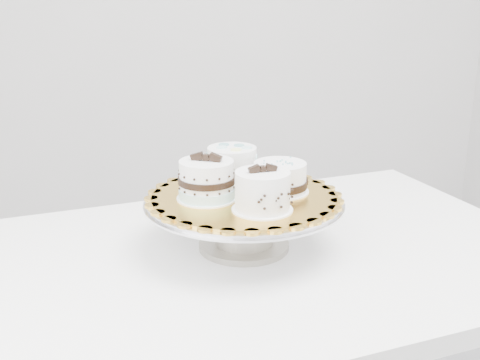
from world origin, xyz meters
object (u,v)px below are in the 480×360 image
object	(u,v)px
table	(265,292)
cake_board	(244,197)
cake_stand	(244,214)
cake_swirl	(262,192)
cake_dots	(232,164)
cake_banded	(207,181)
cake_ribbon	(280,178)

from	to	relation	value
table	cake_board	bearing A→B (deg)	139.24
cake_stand	cake_swirl	bearing A→B (deg)	-84.86
cake_stand	cake_dots	distance (m)	0.11
cake_banded	cake_dots	distance (m)	0.11
cake_banded	cake_stand	bearing A→B (deg)	31.31
table	cake_swirl	world-z (taller)	cake_swirl
cake_stand	cake_dots	world-z (taller)	cake_dots
cake_dots	cake_ribbon	bearing A→B (deg)	-55.66
table	cake_dots	xyz separation A→B (m)	(-0.03, 0.11, 0.24)
cake_board	cake_ribbon	world-z (taller)	cake_ribbon
cake_ribbon	cake_swirl	bearing A→B (deg)	-116.49
table	cake_stand	distance (m)	0.17
cake_stand	cake_ribbon	bearing A→B (deg)	0.40
cake_board	cake_dots	size ratio (longest dim) A/B	2.91
cake_board	cake_banded	bearing A→B (deg)	178.69
cake_banded	cake_dots	size ratio (longest dim) A/B	1.16
cake_swirl	cake_banded	distance (m)	0.12
cake_swirl	cake_ribbon	world-z (taller)	cake_swirl
table	cake_banded	xyz separation A→B (m)	(-0.11, 0.03, 0.23)
cake_ribbon	cake_dots	bearing A→B (deg)	140.53
table	cake_ribbon	xyz separation A→B (m)	(0.04, 0.03, 0.23)
cake_swirl	cake_dots	xyz separation A→B (m)	(-0.01, 0.17, 0.00)
cake_stand	cake_ribbon	distance (m)	0.10
cake_swirl	cake_dots	bearing A→B (deg)	90.89
table	cake_board	distance (m)	0.20
cake_dots	cake_stand	bearing A→B (deg)	-96.32
cake_banded	table	bearing A→B (deg)	18.13
cake_dots	table	bearing A→B (deg)	-78.21
cake_stand	cake_board	distance (m)	0.04
cake_board	cake_swirl	world-z (taller)	cake_swirl
cake_board	table	bearing A→B (deg)	-35.88
cake_banded	cake_ribbon	world-z (taller)	cake_banded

